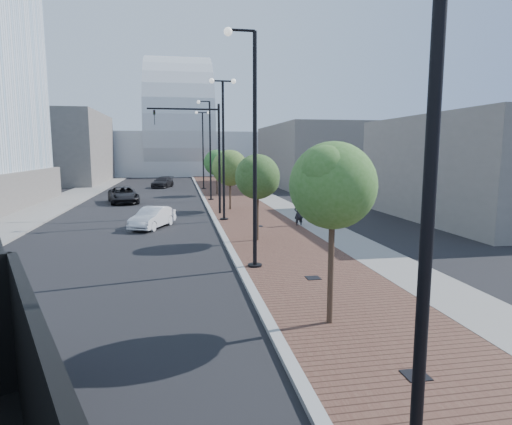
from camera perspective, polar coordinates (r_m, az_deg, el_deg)
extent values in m
plane|color=black|center=(8.50, 8.34, -25.70)|extent=(220.00, 220.00, 0.00)
cube|color=#4C2D23|center=(47.27, -2.95, 2.51)|extent=(7.00, 140.00, 0.12)
cube|color=slate|center=(47.67, 0.28, 2.57)|extent=(2.40, 140.00, 0.13)
cube|color=gray|center=(46.97, -7.19, 2.43)|extent=(0.30, 140.00, 0.14)
cube|color=slate|center=(48.11, -22.85, 1.97)|extent=(4.00, 140.00, 0.12)
cylinder|color=black|center=(9.26, -30.14, -19.86)|extent=(0.69, 1.12, 1.09)
cylinder|color=silver|center=(9.26, -30.14, -19.86)|extent=(0.54, 0.68, 0.59)
cylinder|color=black|center=(10.71, -30.58, -16.01)|extent=(0.69, 1.12, 1.09)
cylinder|color=silver|center=(10.71, -30.58, -16.01)|extent=(0.54, 0.68, 0.59)
imported|color=silver|center=(27.30, -13.41, -0.65)|extent=(2.81, 4.10, 1.28)
imported|color=black|center=(40.98, -17.02, 2.22)|extent=(3.44, 5.59, 1.45)
imported|color=black|center=(56.72, -12.15, 3.91)|extent=(3.07, 5.00, 1.35)
imported|color=black|center=(26.90, 5.62, -0.11)|extent=(0.73, 0.59, 1.73)
cylinder|color=black|center=(5.51, 22.00, 6.47)|extent=(0.16, 0.16, 9.00)
cylinder|color=black|center=(17.55, -0.15, -7.11)|extent=(0.56, 0.56, 0.20)
cylinder|color=black|center=(16.93, -0.15, 7.82)|extent=(0.16, 0.16, 9.00)
cylinder|color=black|center=(17.41, -1.92, 22.79)|extent=(1.00, 0.10, 0.10)
sphere|color=silver|center=(17.33, -3.69, 22.61)|extent=(0.32, 0.32, 0.32)
cylinder|color=black|center=(29.19, -4.20, -0.96)|extent=(0.56, 0.56, 0.20)
cylinder|color=black|center=(28.82, -4.30, 7.95)|extent=(0.16, 0.16, 9.00)
cylinder|color=black|center=(29.16, -4.40, 16.83)|extent=(1.40, 0.10, 0.10)
sphere|color=silver|center=(29.09, -5.83, 16.83)|extent=(0.32, 0.32, 0.32)
sphere|color=silver|center=(29.23, -2.97, 16.81)|extent=(0.32, 0.32, 0.32)
cylinder|color=black|center=(41.04, -5.93, 1.67)|extent=(0.56, 0.56, 0.20)
cylinder|color=black|center=(40.78, -6.02, 7.99)|extent=(0.16, 0.16, 9.00)
cylinder|color=black|center=(40.98, -6.84, 14.28)|extent=(1.00, 0.10, 0.10)
sphere|color=silver|center=(40.95, -7.55, 14.17)|extent=(0.32, 0.32, 0.32)
cylinder|color=black|center=(52.96, -6.88, 3.11)|extent=(0.56, 0.56, 0.20)
cylinder|color=black|center=(52.76, -6.96, 8.01)|extent=(0.16, 0.16, 9.00)
cylinder|color=black|center=(52.94, -7.05, 12.88)|extent=(1.40, 0.10, 0.10)
sphere|color=silver|center=(52.91, -7.82, 12.87)|extent=(0.32, 0.32, 0.32)
sphere|color=silver|center=(52.98, -6.27, 12.89)|extent=(0.32, 0.32, 0.32)
cylinder|color=black|center=(31.82, -4.84, 6.84)|extent=(0.18, 0.18, 8.00)
cylinder|color=black|center=(31.81, -9.53, 13.26)|extent=(5.00, 0.12, 0.12)
imported|color=black|center=(31.80, -13.19, 12.07)|extent=(0.16, 0.20, 1.00)
cylinder|color=#382619|center=(11.75, 9.81, -6.45)|extent=(0.16, 0.16, 3.57)
sphere|color=#356522|center=(11.41, 10.05, 3.52)|extent=(2.27, 2.27, 2.27)
sphere|color=#356522|center=(11.85, 11.35, 2.42)|extent=(1.59, 1.59, 1.59)
sphere|color=#356522|center=(11.00, 9.16, 5.24)|extent=(1.36, 1.36, 1.36)
cylinder|color=#382619|center=(22.25, 0.17, 0.06)|extent=(0.16, 0.16, 3.17)
sphere|color=#2A4D1A|center=(22.07, 0.17, 4.72)|extent=(2.29, 2.29, 2.29)
sphere|color=#2A4D1A|center=(22.45, 1.05, 4.20)|extent=(1.60, 1.60, 1.60)
sphere|color=#2A4D1A|center=(21.70, -0.47, 5.50)|extent=(1.37, 1.37, 1.37)
cylinder|color=#382619|center=(34.05, -3.42, 2.85)|extent=(0.16, 0.16, 3.14)
sphere|color=#3D5E20|center=(33.93, -3.45, 5.87)|extent=(2.80, 2.80, 2.80)
sphere|color=#3D5E20|center=(34.29, -2.83, 5.52)|extent=(1.96, 1.96, 1.96)
sphere|color=#3D5E20|center=(33.59, -3.90, 6.37)|extent=(1.68, 1.68, 1.68)
cylinder|color=#382619|center=(45.95, -5.16, 4.26)|extent=(0.16, 0.16, 3.21)
sphere|color=#21571E|center=(45.86, -5.19, 6.55)|extent=(2.68, 2.68, 2.68)
sphere|color=#21571E|center=(46.20, -4.72, 6.28)|extent=(1.88, 1.88, 1.88)
sphere|color=#21571E|center=(45.53, -5.54, 6.94)|extent=(1.61, 1.61, 1.61)
cube|color=#B1B7BC|center=(91.68, -9.95, 7.61)|extent=(50.00, 28.00, 8.00)
cube|color=#635E59|center=(68.98, -25.15, 7.64)|extent=(14.00, 20.00, 10.00)
cube|color=#67625D|center=(59.57, 7.92, 7.41)|extent=(12.00, 22.00, 8.00)
cube|color=#68625D|center=(33.55, 27.33, 5.18)|extent=(10.00, 16.00, 7.00)
cube|color=black|center=(10.11, 20.23, -19.39)|extent=(0.50, 0.50, 0.02)
cube|color=black|center=(16.09, 7.50, -8.50)|extent=(0.50, 0.50, 0.02)
cube|color=black|center=(26.51, 0.34, -1.80)|extent=(0.50, 0.50, 0.02)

